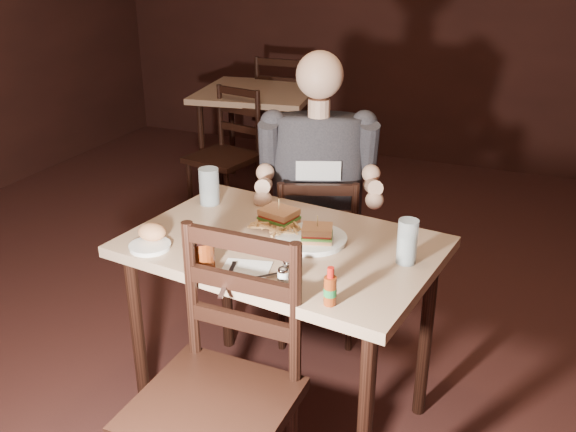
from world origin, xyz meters
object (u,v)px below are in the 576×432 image
at_px(chair_far, 316,254).
at_px(main_table, 283,265).
at_px(glass_left, 209,186).
at_px(syrup_dispenser, 201,251).
at_px(bg_chair_far, 288,113).
at_px(diner, 318,161).
at_px(bg_chair_near, 223,157).
at_px(chair_near, 212,406).
at_px(bg_table, 258,102).
at_px(hot_sauce, 330,286).
at_px(glass_right, 407,242).
at_px(dinner_plate, 311,240).
at_px(side_plate, 150,247).

bearing_deg(chair_far, main_table, 77.58).
height_order(glass_left, syrup_dispenser, glass_left).
relative_size(bg_chair_far, diner, 1.02).
bearing_deg(diner, bg_chair_near, 112.96).
bearing_deg(chair_near, bg_table, 113.73).
distance_m(bg_chair_near, glass_left, 1.69).
height_order(bg_chair_far, hot_sauce, bg_chair_far).
bearing_deg(chair_near, bg_chair_far, 110.27).
bearing_deg(bg_chair_near, bg_chair_far, 101.44).
xyz_separation_m(diner, hot_sauce, (0.38, -0.90, -0.06)).
bearing_deg(glass_right, dinner_plate, 176.10).
xyz_separation_m(hot_sauce, syrup_dispenser, (-0.46, 0.05, -0.00)).
bearing_deg(bg_chair_far, bg_chair_near, 88.98).
xyz_separation_m(glass_right, syrup_dispenser, (-0.61, -0.30, -0.02)).
bearing_deg(bg_table, glass_right, -54.05).
relative_size(bg_chair_far, glass_right, 6.12).
relative_size(bg_chair_far, dinner_plate, 3.78).
bearing_deg(diner, hot_sauce, -88.76).
bearing_deg(chair_near, glass_left, 119.82).
height_order(main_table, bg_chair_far, bg_chair_far).
relative_size(bg_chair_near, dinner_plate, 3.48).
bearing_deg(side_plate, syrup_dispenser, -12.23).
height_order(bg_table, glass_left, glass_left).
bearing_deg(chair_near, syrup_dispenser, 123.52).
height_order(glass_right, hot_sauce, glass_right).
bearing_deg(glass_left, dinner_plate, -18.89).
bearing_deg(chair_near, side_plate, 141.96).
distance_m(chair_near, glass_left, 0.97).
bearing_deg(hot_sauce, main_table, 131.61).
relative_size(bg_table, syrup_dispenser, 7.72).
xyz_separation_m(bg_chair_far, side_plate, (0.75, -3.00, 0.31)).
relative_size(bg_table, hot_sauce, 7.45).
height_order(main_table, diner, diner).
relative_size(glass_left, side_plate, 1.06).
distance_m(bg_table, side_plate, 2.57).
bearing_deg(glass_right, chair_near, -125.70).
bearing_deg(main_table, bg_table, 117.53).
bearing_deg(bg_table, hot_sauce, -60.34).
height_order(bg_chair_near, glass_right, glass_right).
bearing_deg(main_table, diner, 97.99).
bearing_deg(dinner_plate, chair_far, 108.46).
xyz_separation_m(bg_table, glass_right, (1.60, -2.20, 0.17)).
bearing_deg(chair_far, bg_chair_far, -85.24).
bearing_deg(side_plate, chair_far, 70.07).
height_order(bg_table, chair_near, chair_near).
xyz_separation_m(chair_near, dinner_plate, (0.08, 0.61, 0.29)).
bearing_deg(side_plate, hot_sauce, -8.50).
height_order(bg_chair_far, dinner_plate, bg_chair_far).
height_order(bg_chair_near, syrup_dispenser, syrup_dispenser).
distance_m(chair_near, diner, 1.21).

